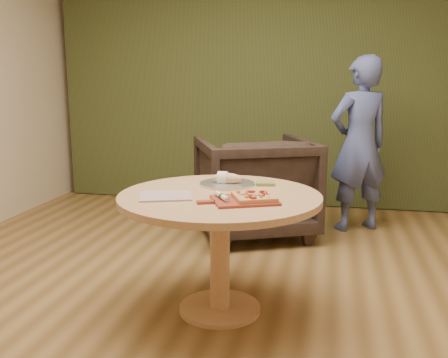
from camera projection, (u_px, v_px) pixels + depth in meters
name	position (u px, v px, depth m)	size (l,w,h in m)	color
room_shell	(200.00, 84.00, 2.79)	(5.04, 6.04, 2.84)	olive
curtain	(267.00, 81.00, 5.57)	(4.80, 0.14, 2.78)	#323B1B
pedestal_table	(220.00, 217.00, 3.01)	(1.22, 1.22, 0.75)	tan
pizza_paddle	(243.00, 200.00, 2.80)	(0.47, 0.40, 0.01)	maroon
flatbread_pizza	(254.00, 197.00, 2.80)	(0.29, 0.29, 0.04)	tan
cutlery_roll	(222.00, 196.00, 2.80)	(0.13, 0.18, 0.03)	silver
newspaper	(165.00, 196.00, 2.91)	(0.30, 0.25, 0.01)	beige
serving_tray	(227.00, 184.00, 3.23)	(0.36, 0.36, 0.02)	silver
bread_roll	(226.00, 178.00, 3.23)	(0.19, 0.09, 0.09)	#D7B083
green_packet	(265.00, 183.00, 3.24)	(0.12, 0.10, 0.02)	#59622C
armchair	(254.00, 181.00, 4.56)	(0.98, 0.92, 1.01)	black
person_standing	(359.00, 145.00, 4.66)	(0.60, 0.39, 1.64)	#4B5897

